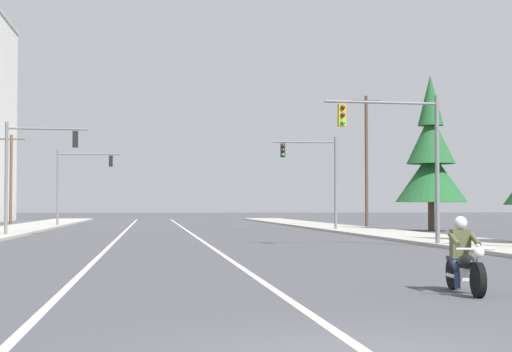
{
  "coord_description": "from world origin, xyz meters",
  "views": [
    {
      "loc": [
        -2.19,
        -9.12,
        1.66
      ],
      "look_at": [
        1.49,
        20.35,
        2.71
      ],
      "focal_mm": 59.15,
      "sensor_mm": 36.0,
      "label": 1
    }
  ],
  "objects": [
    {
      "name": "conifer_tree_right_verge_far",
      "position": [
        16.03,
        44.18,
        4.71
      ],
      "size": [
        4.67,
        4.67,
        10.28
      ],
      "color": "#4C3828",
      "rests_on": "ground"
    },
    {
      "name": "traffic_signal_near_right",
      "position": [
        8.07,
        24.04,
        4.1
      ],
      "size": [
        4.85,
        0.6,
        6.2
      ],
      "color": "slate",
      "rests_on": "ground"
    },
    {
      "name": "lane_stripe_center",
      "position": [
        0.23,
        45.0,
        0.0
      ],
      "size": [
        0.16,
        100.0,
        0.01
      ],
      "primitive_type": "cube",
      "color": "beige",
      "rests_on": "ground"
    },
    {
      "name": "motorcycle_with_rider",
      "position": [
        3.72,
        6.32,
        0.59
      ],
      "size": [
        0.7,
        2.19,
        1.46
      ],
      "color": "black",
      "rests_on": "ground"
    },
    {
      "name": "utility_pole_right_far",
      "position": [
        14.6,
        55.31,
        5.38
      ],
      "size": [
        2.3,
        0.26,
        10.32
      ],
      "color": "#4C3828",
      "rests_on": "ground"
    },
    {
      "name": "utility_pole_left_far",
      "position": [
        -14.84,
        69.57,
        4.29
      ],
      "size": [
        2.4,
        0.26,
        8.14
      ],
      "color": "brown",
      "rests_on": "ground"
    },
    {
      "name": "sidewalk_kerb_right",
      "position": [
        11.3,
        40.0,
        0.07
      ],
      "size": [
        4.4,
        110.0,
        0.14
      ],
      "primitive_type": "cube",
      "color": "#ADA89E",
      "rests_on": "ground"
    },
    {
      "name": "traffic_signal_mid_right",
      "position": [
        8.71,
        45.25,
        4.06
      ],
      "size": [
        4.21,
        0.37,
        6.2
      ],
      "color": "slate",
      "rests_on": "ground"
    },
    {
      "name": "traffic_signal_near_left",
      "position": [
        -8.71,
        37.56,
        4.06
      ],
      "size": [
        4.35,
        0.53,
        6.2
      ],
      "color": "slate",
      "rests_on": "ground"
    },
    {
      "name": "lane_stripe_left",
      "position": [
        -3.87,
        45.0,
        0.0
      ],
      "size": [
        0.16,
        100.0,
        0.01
      ],
      "primitive_type": "cube",
      "color": "beige",
      "rests_on": "ground"
    },
    {
      "name": "traffic_signal_mid_left",
      "position": [
        -8.22,
        60.3,
        4.11
      ],
      "size": [
        5.07,
        0.37,
        6.2
      ],
      "color": "slate",
      "rests_on": "ground"
    }
  ]
}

